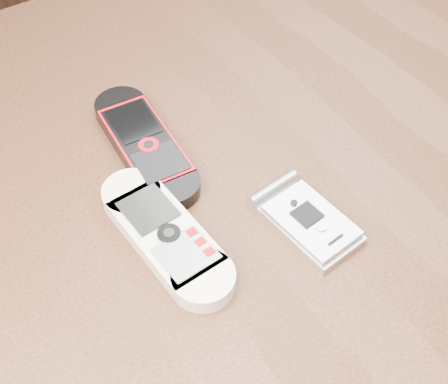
# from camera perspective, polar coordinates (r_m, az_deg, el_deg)

# --- Properties ---
(table) EXTENTS (1.20, 0.80, 0.75)m
(table) POSITION_cam_1_polar(r_m,az_deg,el_deg) (0.65, -0.37, -6.77)
(table) COLOR black
(table) RESTS_ON ground
(nokia_white) EXTENTS (0.06, 0.17, 0.02)m
(nokia_white) POSITION_cam_1_polar(r_m,az_deg,el_deg) (0.53, -5.36, -3.92)
(nokia_white) COLOR white
(nokia_white) RESTS_ON table
(nokia_black_red) EXTENTS (0.06, 0.17, 0.02)m
(nokia_black_red) POSITION_cam_1_polar(r_m,az_deg,el_deg) (0.61, -7.24, 4.37)
(nokia_black_red) COLOR black
(nokia_black_red) RESTS_ON table
(motorola_razr) EXTENTS (0.06, 0.11, 0.02)m
(motorola_razr) POSITION_cam_1_polar(r_m,az_deg,el_deg) (0.55, 7.74, -2.65)
(motorola_razr) COLOR silver
(motorola_razr) RESTS_ON table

